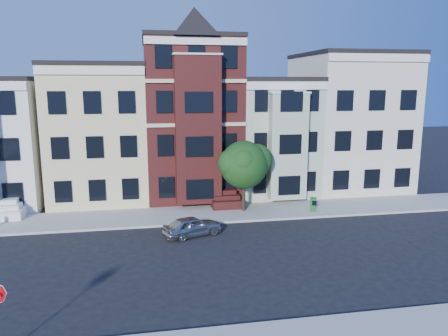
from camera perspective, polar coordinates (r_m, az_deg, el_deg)
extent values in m
plane|color=black|center=(22.49, -0.24, -12.20)|extent=(120.00, 120.00, 0.00)
cube|color=#9E9B93|center=(29.90, -2.93, -6.07)|extent=(60.00, 4.00, 0.15)
cube|color=beige|center=(35.22, -15.80, 4.34)|extent=(7.00, 9.00, 10.00)
cube|color=#371210|center=(35.14, -4.39, 6.35)|extent=(7.00, 9.00, 12.00)
cube|color=#A9B99E|center=(36.54, 5.86, 4.14)|extent=(6.00, 9.00, 9.00)
cube|color=silver|center=(38.95, 15.89, 5.69)|extent=(8.00, 9.00, 11.00)
imported|color=#9B9DA1|center=(25.95, -4.15, -7.59)|extent=(3.75, 2.52, 1.19)
cube|color=#115C1D|center=(30.87, 11.56, -4.67)|extent=(0.54, 0.52, 0.95)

